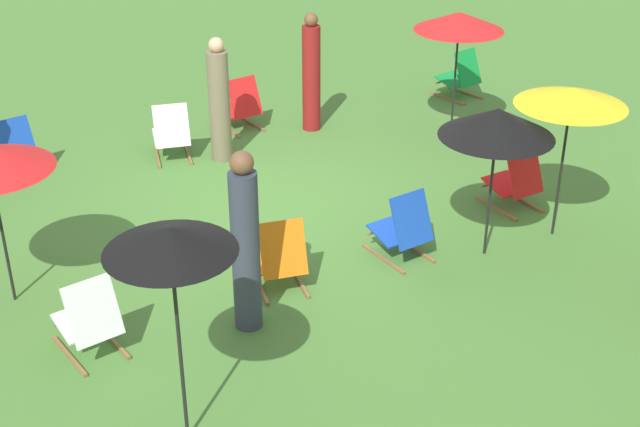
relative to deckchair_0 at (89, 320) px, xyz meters
name	(u,v)px	position (x,y,z in m)	size (l,w,h in m)	color
ground_plane	(276,209)	(-2.83, -1.87, -0.37)	(40.00, 40.00, 0.00)	#477A33
deckchair_0	(89,320)	(0.00, 0.00, 0.00)	(0.59, 0.83, 0.83)	olive
deckchair_1	(171,134)	(-2.22, -4.01, 0.00)	(0.64, 0.85, 0.83)	olive
deckchair_3	(403,229)	(-3.60, -0.13, 0.00)	(0.56, 0.81, 0.83)	olive
deckchair_4	(240,106)	(-3.52, -4.57, 0.00)	(0.58, 0.82, 0.83)	olive
deckchair_6	(280,257)	(-2.10, -0.21, 0.00)	(0.61, 0.84, 0.83)	olive
deckchair_8	(515,181)	(-5.52, -0.52, 0.00)	(0.53, 0.79, 0.83)	olive
deckchair_10	(13,150)	(-0.14, -4.48, 0.00)	(0.61, 0.84, 0.83)	olive
deckchair_11	(460,76)	(-7.30, -4.13, 0.00)	(0.63, 0.85, 0.83)	olive
umbrella_0	(459,21)	(-6.19, -2.82, 1.39)	(1.29, 1.29, 1.89)	black
umbrella_1	(497,123)	(-4.49, 0.24, 1.24)	(1.26, 1.26, 1.78)	black
umbrella_2	(571,97)	(-5.50, 0.25, 1.37)	(1.26, 1.26, 1.84)	black
umbrella_3	(170,241)	(-0.39, 1.56, 1.54)	(1.03, 1.03, 2.02)	black
person_0	(220,103)	(-2.83, -3.65, 0.47)	(0.41, 0.41, 1.77)	#72664C
person_2	(245,245)	(-1.51, 0.28, 0.55)	(0.34, 0.34, 1.91)	#333847
person_4	(311,75)	(-4.48, -4.07, 0.49)	(0.38, 0.38, 1.80)	maroon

